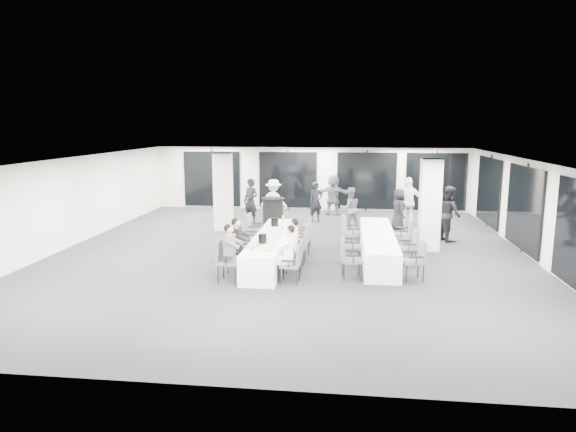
{
  "coord_description": "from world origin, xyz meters",
  "views": [
    {
      "loc": [
        1.72,
        -14.87,
        3.85
      ],
      "look_at": [
        -0.02,
        -0.2,
        1.18
      ],
      "focal_mm": 32.0,
      "sensor_mm": 36.0,
      "label": 1
    }
  ],
  "objects_px": {
    "chair_main_left_near": "(226,258)",
    "cocktail_table": "(273,214)",
    "chair_main_right_mid": "(300,245)",
    "standing_guest_d": "(409,199)",
    "chair_side_left_mid": "(349,243)",
    "chair_main_left_fourth": "(248,236)",
    "chair_main_right_far": "(306,231)",
    "chair_side_right_far": "(404,232)",
    "standing_guest_c": "(274,198)",
    "standing_guest_a": "(316,199)",
    "standing_guest_b": "(350,206)",
    "ice_bucket_far": "(275,222)",
    "chair_main_left_far": "(253,228)",
    "standing_guest_e": "(398,207)",
    "standing_guest_g": "(251,198)",
    "banquet_table_main": "(272,248)",
    "chair_main_left_second": "(234,253)",
    "chair_main_right_near": "(293,262)",
    "chair_main_right_second": "(297,254)",
    "ice_bucket_near": "(262,239)",
    "chair_main_left_mid": "(241,244)",
    "chair_side_right_mid": "(410,245)",
    "chair_main_right_fourth": "(303,238)",
    "banquet_table_side": "(378,246)",
    "standing_guest_f": "(333,192)",
    "chair_side_left_near": "(349,256)",
    "chair_side_left_far": "(349,230)",
    "chair_side_right_near": "(416,258)"
  },
  "relations": [
    {
      "from": "banquet_table_main",
      "to": "chair_main_left_near",
      "type": "bearing_deg",
      "value": -112.77
    },
    {
      "from": "standing_guest_d",
      "to": "standing_guest_a",
      "type": "bearing_deg",
      "value": -21.42
    },
    {
      "from": "banquet_table_main",
      "to": "chair_main_left_mid",
      "type": "height_order",
      "value": "chair_main_left_mid"
    },
    {
      "from": "chair_side_left_mid",
      "to": "cocktail_table",
      "type": "bearing_deg",
      "value": -151.21
    },
    {
      "from": "standing_guest_g",
      "to": "banquet_table_main",
      "type": "bearing_deg",
      "value": -44.35
    },
    {
      "from": "chair_main_right_second",
      "to": "ice_bucket_near",
      "type": "bearing_deg",
      "value": 83.03
    },
    {
      "from": "chair_side_left_near",
      "to": "chair_main_right_far",
      "type": "bearing_deg",
      "value": -162.36
    },
    {
      "from": "chair_main_right_near",
      "to": "standing_guest_c",
      "type": "xyz_separation_m",
      "value": [
        -1.62,
        7.73,
        0.42
      ]
    },
    {
      "from": "chair_main_right_mid",
      "to": "standing_guest_d",
      "type": "bearing_deg",
      "value": -29.9
    },
    {
      "from": "cocktail_table",
      "to": "chair_main_right_second",
      "type": "relative_size",
      "value": 1.38
    },
    {
      "from": "ice_bucket_near",
      "to": "standing_guest_c",
      "type": "bearing_deg",
      "value": 95.91
    },
    {
      "from": "chair_side_right_near",
      "to": "standing_guest_g",
      "type": "relative_size",
      "value": 0.5
    },
    {
      "from": "chair_side_left_mid",
      "to": "standing_guest_d",
      "type": "distance_m",
      "value": 5.83
    },
    {
      "from": "chair_main_left_far",
      "to": "standing_guest_e",
      "type": "xyz_separation_m",
      "value": [
        4.79,
        3.06,
        0.27
      ]
    },
    {
      "from": "chair_side_left_near",
      "to": "chair_side_left_far",
      "type": "bearing_deg",
      "value": 174.24
    },
    {
      "from": "standing_guest_c",
      "to": "banquet_table_main",
      "type": "bearing_deg",
      "value": 108.98
    },
    {
      "from": "chair_main_right_near",
      "to": "chair_main_right_mid",
      "type": "bearing_deg",
      "value": 3.61
    },
    {
      "from": "chair_side_right_mid",
      "to": "standing_guest_b",
      "type": "bearing_deg",
      "value": 13.09
    },
    {
      "from": "standing_guest_g",
      "to": "standing_guest_e",
      "type": "bearing_deg",
      "value": 23.01
    },
    {
      "from": "banquet_table_side",
      "to": "chair_side_right_far",
      "type": "height_order",
      "value": "chair_side_right_far"
    },
    {
      "from": "chair_main_right_near",
      "to": "standing_guest_b",
      "type": "height_order",
      "value": "standing_guest_b"
    },
    {
      "from": "chair_main_left_far",
      "to": "standing_guest_a",
      "type": "height_order",
      "value": "standing_guest_a"
    },
    {
      "from": "standing_guest_c",
      "to": "standing_guest_b",
      "type": "bearing_deg",
      "value": 170.94
    },
    {
      "from": "chair_main_left_fourth",
      "to": "standing_guest_g",
      "type": "xyz_separation_m",
      "value": [
        -0.78,
        4.61,
        0.45
      ]
    },
    {
      "from": "chair_main_right_mid",
      "to": "chair_main_right_fourth",
      "type": "height_order",
      "value": "chair_main_right_fourth"
    },
    {
      "from": "chair_main_right_mid",
      "to": "standing_guest_d",
      "type": "distance_m",
      "value": 6.6
    },
    {
      "from": "chair_main_right_far",
      "to": "chair_side_right_far",
      "type": "xyz_separation_m",
      "value": [
        3.01,
        -0.02,
        0.05
      ]
    },
    {
      "from": "chair_main_left_fourth",
      "to": "standing_guest_a",
      "type": "xyz_separation_m",
      "value": [
        1.68,
        5.5,
        0.34
      ]
    },
    {
      "from": "chair_main_right_fourth",
      "to": "standing_guest_d",
      "type": "distance_m",
      "value": 5.96
    },
    {
      "from": "chair_side_left_mid",
      "to": "chair_main_left_fourth",
      "type": "bearing_deg",
      "value": -108.0
    },
    {
      "from": "banquet_table_side",
      "to": "standing_guest_g",
      "type": "bearing_deg",
      "value": 134.39
    },
    {
      "from": "chair_main_right_near",
      "to": "chair_main_right_far",
      "type": "distance_m",
      "value": 3.58
    },
    {
      "from": "chair_main_left_near",
      "to": "cocktail_table",
      "type": "bearing_deg",
      "value": -178.88
    },
    {
      "from": "chair_main_left_fourth",
      "to": "ice_bucket_far",
      "type": "distance_m",
      "value": 0.99
    },
    {
      "from": "banquet_table_main",
      "to": "standing_guest_e",
      "type": "height_order",
      "value": "standing_guest_e"
    },
    {
      "from": "banquet_table_side",
      "to": "chair_side_right_mid",
      "type": "xyz_separation_m",
      "value": [
        0.83,
        -0.57,
        0.18
      ]
    },
    {
      "from": "chair_side_right_mid",
      "to": "standing_guest_f",
      "type": "distance_m",
      "value": 8.0
    },
    {
      "from": "banquet_table_main",
      "to": "chair_side_right_far",
      "type": "xyz_separation_m",
      "value": [
        3.85,
        1.61,
        0.22
      ]
    },
    {
      "from": "standing_guest_e",
      "to": "chair_main_right_fourth",
      "type": "bearing_deg",
      "value": 127.71
    },
    {
      "from": "chair_side_left_mid",
      "to": "standing_guest_c",
      "type": "xyz_separation_m",
      "value": [
        -2.96,
        5.8,
        0.39
      ]
    },
    {
      "from": "chair_main_left_second",
      "to": "chair_side_left_mid",
      "type": "bearing_deg",
      "value": 112.69
    },
    {
      "from": "cocktail_table",
      "to": "standing_guest_b",
      "type": "relative_size",
      "value": 0.67
    },
    {
      "from": "chair_side_right_mid",
      "to": "standing_guest_e",
      "type": "xyz_separation_m",
      "value": [
        0.11,
        4.72,
        0.31
      ]
    },
    {
      "from": "chair_side_right_far",
      "to": "chair_main_left_near",
      "type": "bearing_deg",
      "value": 135.46
    },
    {
      "from": "chair_main_left_second",
      "to": "chair_main_right_mid",
      "type": "distance_m",
      "value": 1.93
    },
    {
      "from": "chair_side_right_near",
      "to": "standing_guest_f",
      "type": "distance_m",
      "value": 9.32
    },
    {
      "from": "chair_main_right_far",
      "to": "chair_main_right_mid",
      "type": "bearing_deg",
      "value": -178.94
    },
    {
      "from": "cocktail_table",
      "to": "chair_main_right_near",
      "type": "height_order",
      "value": "cocktail_table"
    },
    {
      "from": "standing_guest_b",
      "to": "ice_bucket_far",
      "type": "bearing_deg",
      "value": 37.14
    },
    {
      "from": "chair_main_right_second",
      "to": "chair_side_right_mid",
      "type": "height_order",
      "value": "chair_side_right_mid"
    }
  ]
}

